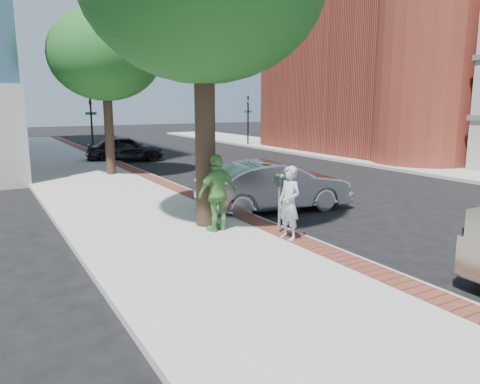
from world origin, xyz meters
TOP-DOWN VIEW (x-y plane):
  - ground at (0.00, 0.00)m, footprint 120.00×120.00m
  - sidewalk at (-1.50, 8.00)m, footprint 5.00×60.00m
  - brick_strip at (0.70, 8.00)m, footprint 0.60×60.00m
  - curb at (1.05, 8.00)m, footprint 0.10×60.00m
  - sidewalk_far at (14.50, 8.00)m, footprint 5.00×60.00m
  - church at (20.98, 13.13)m, footprint 19.00×16.00m
  - signal_near at (0.90, 22.00)m, footprint 0.70×0.15m
  - signal_far at (12.50, 22.00)m, footprint 0.70×0.15m
  - tree_far at (-0.50, 12.00)m, footprint 4.80×4.80m
  - parking_meter at (0.63, 0.32)m, footprint 0.12×0.32m
  - person_gray at (0.52, -0.24)m, footprint 0.49×0.68m
  - person_officer at (0.23, 3.42)m, footprint 0.88×1.02m
  - person_green at (-0.59, 1.24)m, footprint 1.19×0.66m
  - sedan_silver at (2.21, 2.89)m, footprint 4.85×2.16m
  - bg_car at (1.68, 17.34)m, footprint 4.45×2.26m

SIDE VIEW (x-z plane):
  - ground at x=0.00m, z-range 0.00..0.00m
  - sidewalk at x=-1.50m, z-range 0.00..0.15m
  - curb at x=1.05m, z-range 0.00..0.15m
  - sidewalk_far at x=14.50m, z-range 0.00..0.15m
  - brick_strip at x=0.70m, z-range 0.15..0.16m
  - bg_car at x=1.68m, z-range 0.00..1.45m
  - sedan_silver at x=2.21m, z-range 0.00..1.55m
  - person_gray at x=0.52m, z-range 0.15..1.88m
  - person_officer at x=0.23m, z-range 0.15..1.95m
  - person_green at x=-0.59m, z-range 0.15..2.07m
  - parking_meter at x=0.63m, z-range 0.47..1.94m
  - signal_near at x=0.90m, z-range 0.35..4.15m
  - signal_far at x=12.50m, z-range 0.35..4.15m
  - tree_far at x=-0.50m, z-range 1.73..8.87m
  - church at x=20.98m, z-range -2.94..17.46m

